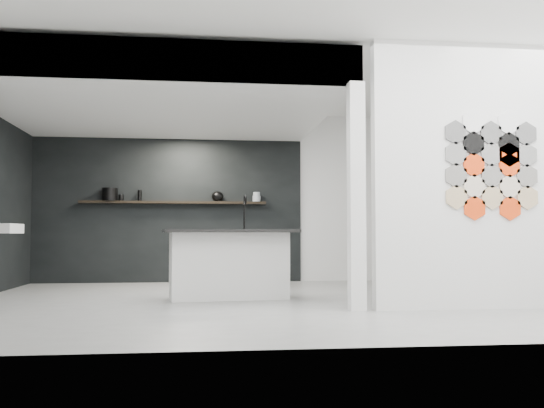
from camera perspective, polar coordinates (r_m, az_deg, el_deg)
The scene contains 16 objects.
floor at distance 7.15m, azimuth -0.52°, elevation -9.15°, with size 7.00×6.00×0.01m, color slate.
partition_panel at distance 6.80m, azimuth 19.47°, elevation 2.55°, with size 2.45×0.15×2.80m, color silver.
bay_clad_back at distance 10.06m, azimuth -9.77°, elevation -0.58°, with size 4.40×0.04×2.35m, color black.
bulkhead at distance 8.28m, azimuth -10.40°, elevation 9.53°, with size 4.40×4.00×0.40m, color silver.
corner_column at distance 6.29m, azimuth 7.95°, elevation 0.79°, with size 0.16×0.16×2.35m, color silver.
fascia_beam at distance 6.42m, azimuth -11.49°, elevation 13.22°, with size 4.40×0.16×0.40m, color silver.
wall_basin at distance 8.24m, azimuth -24.19°, elevation -2.12°, with size 0.40×0.60×0.12m, color silver.
display_shelf at distance 9.96m, azimuth -9.22°, elevation 0.16°, with size 3.00×0.15×0.04m, color black.
kitchen_island at distance 7.36m, azimuth -4.07°, elevation -5.57°, with size 1.65×0.87×1.27m.
stockpot at distance 10.06m, azimuth -15.01°, elevation 0.88°, with size 0.25×0.25×0.20m, color black.
kettle at distance 9.96m, azimuth -5.15°, elevation 0.72°, with size 0.19×0.19×0.17m, color black.
glass_bowl at distance 9.99m, azimuth -1.46°, elevation 0.50°, with size 0.13×0.13×0.10m, color gray.
glass_vase at distance 10.00m, azimuth -1.46°, elevation 0.67°, with size 0.11×0.11×0.16m, color gray.
bottle_dark at distance 10.00m, azimuth -12.35°, elevation 0.78°, with size 0.06×0.06×0.17m, color black.
utensil_cup at distance 10.03m, azimuth -14.02°, elevation 0.59°, with size 0.08×0.08×0.10m, color black.
hex_tile_cluster at distance 6.75m, azimuth 20.03°, elevation 3.50°, with size 1.04×0.02×1.16m.
Camera 1 is at (-0.78, -7.07, 0.77)m, focal length 40.00 mm.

